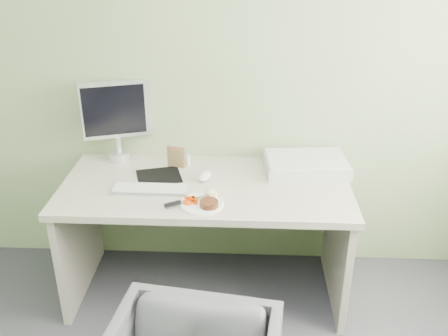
{
  "coord_description": "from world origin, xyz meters",
  "views": [
    {
      "loc": [
        0.22,
        -0.82,
        2.01
      ],
      "look_at": [
        0.11,
        1.5,
        0.89
      ],
      "focal_mm": 40.0,
      "sensor_mm": 36.0,
      "label": 1
    }
  ],
  "objects_px": {
    "plate": "(202,204)",
    "scanner": "(306,165)",
    "monitor": "(117,116)",
    "desk": "(206,212)"
  },
  "relations": [
    {
      "from": "plate",
      "to": "scanner",
      "type": "bearing_deg",
      "value": 36.78
    },
    {
      "from": "plate",
      "to": "monitor",
      "type": "distance_m",
      "value": 0.82
    },
    {
      "from": "desk",
      "to": "monitor",
      "type": "bearing_deg",
      "value": 150.4
    },
    {
      "from": "plate",
      "to": "scanner",
      "type": "relative_size",
      "value": 0.48
    },
    {
      "from": "scanner",
      "to": "monitor",
      "type": "relative_size",
      "value": 0.97
    },
    {
      "from": "desk",
      "to": "scanner",
      "type": "bearing_deg",
      "value": 18.95
    },
    {
      "from": "desk",
      "to": "plate",
      "type": "relative_size",
      "value": 7.07
    },
    {
      "from": "plate",
      "to": "monitor",
      "type": "bearing_deg",
      "value": 135.32
    },
    {
      "from": "scanner",
      "to": "plate",
      "type": "bearing_deg",
      "value": -148.13
    },
    {
      "from": "desk",
      "to": "monitor",
      "type": "relative_size",
      "value": 3.28
    }
  ]
}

